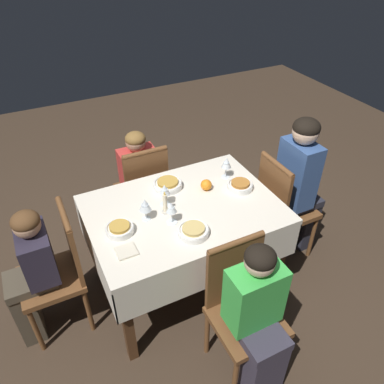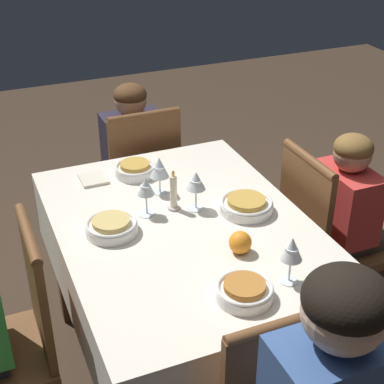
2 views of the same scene
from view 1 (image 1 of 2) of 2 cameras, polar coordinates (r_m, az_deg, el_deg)
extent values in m
plane|color=#3D2D21|center=(3.04, -1.12, -13.85)|extent=(8.00, 8.00, 0.00)
cube|color=silver|center=(2.50, -1.33, -2.70)|extent=(1.26, 0.91, 0.04)
cube|color=silver|center=(2.92, -5.07, 0.10)|extent=(1.26, 0.01, 0.26)
cube|color=silver|center=(2.31, 3.60, -11.89)|extent=(1.26, 0.01, 0.26)
cube|color=silver|center=(2.85, 10.17, -1.40)|extent=(0.01, 0.91, 0.26)
cube|color=silver|center=(2.47, -14.70, -9.36)|extent=(0.01, 0.91, 0.26)
cube|color=#4C2D19|center=(3.22, 4.88, -1.34)|extent=(0.06, 0.06, 0.74)
cube|color=#4C2D19|center=(2.92, -14.60, -7.33)|extent=(0.06, 0.06, 0.74)
cube|color=#4C2D19|center=(2.77, 13.06, -10.14)|extent=(0.06, 0.06, 0.74)
cube|color=#4C2D19|center=(2.42, -9.80, -18.94)|extent=(0.06, 0.06, 0.74)
cube|color=brown|center=(3.11, 14.33, -2.62)|extent=(0.39, 0.39, 0.04)
cube|color=brown|center=(2.86, 12.27, 0.24)|extent=(0.03, 0.36, 0.46)
cylinder|color=brown|center=(2.73, 12.89, 4.15)|extent=(0.04, 0.35, 0.04)
cylinder|color=brown|center=(3.26, 17.85, -6.52)|extent=(0.03, 0.03, 0.42)
cylinder|color=brown|center=(3.43, 14.24, -3.18)|extent=(0.03, 0.03, 0.42)
cylinder|color=brown|center=(3.08, 13.15, -8.59)|extent=(0.03, 0.03, 0.42)
cylinder|color=brown|center=(3.26, 9.62, -4.92)|extent=(0.03, 0.03, 0.42)
cube|color=brown|center=(3.23, -7.68, 0.07)|extent=(0.39, 0.39, 0.04)
cube|color=brown|center=(2.95, -6.87, 2.13)|extent=(0.36, 0.03, 0.46)
cylinder|color=brown|center=(2.82, -7.21, 6.00)|extent=(0.35, 0.04, 0.04)
cylinder|color=brown|center=(3.54, -5.78, -0.73)|extent=(0.03, 0.03, 0.42)
cylinder|color=brown|center=(3.46, -10.93, -2.22)|extent=(0.03, 0.03, 0.42)
cylinder|color=brown|center=(3.29, -3.61, -3.91)|extent=(0.03, 0.03, 0.42)
cylinder|color=brown|center=(3.21, -9.13, -5.60)|extent=(0.03, 0.03, 0.42)
cube|color=brown|center=(2.33, 8.38, -18.98)|extent=(0.39, 0.39, 0.04)
cube|color=brown|center=(2.22, 6.39, -11.97)|extent=(0.36, 0.03, 0.46)
cylinder|color=brown|center=(2.05, 6.82, -7.70)|extent=(0.35, 0.04, 0.04)
cylinder|color=brown|center=(2.40, 6.55, -26.57)|extent=(0.03, 0.03, 0.42)
cylinder|color=brown|center=(2.52, 13.61, -23.02)|extent=(0.03, 0.03, 0.42)
cylinder|color=brown|center=(2.54, 2.32, -20.63)|extent=(0.03, 0.03, 0.42)
cylinder|color=brown|center=(2.65, 9.03, -17.70)|extent=(0.03, 0.03, 0.42)
cube|color=brown|center=(2.66, -20.72, -12.33)|extent=(0.39, 0.39, 0.04)
cube|color=brown|center=(2.49, -17.95, -7.38)|extent=(0.03, 0.36, 0.46)
cylinder|color=brown|center=(2.34, -18.99, -3.28)|extent=(0.04, 0.35, 0.04)
cylinder|color=brown|center=(2.95, -23.53, -13.83)|extent=(0.03, 0.03, 0.42)
cylinder|color=brown|center=(2.74, -22.63, -18.89)|extent=(0.03, 0.03, 0.42)
cylinder|color=brown|center=(2.94, -17.07, -12.11)|extent=(0.03, 0.03, 0.42)
cylinder|color=brown|center=(2.72, -15.49, -17.02)|extent=(0.03, 0.03, 0.42)
cube|color=#282833|center=(3.35, 16.46, -4.39)|extent=(0.14, 0.22, 0.46)
cube|color=#282833|center=(3.14, 16.08, -1.31)|extent=(0.31, 0.24, 0.06)
cube|color=#38568E|center=(2.93, 15.76, 2.73)|extent=(0.18, 0.30, 0.52)
sphere|color=beige|center=(2.75, 16.96, 8.80)|extent=(0.19, 0.19, 0.19)
ellipsoid|color=black|center=(2.74, 17.08, 9.41)|extent=(0.19, 0.19, 0.13)
cube|color=#4C4233|center=(3.51, -8.53, -0.92)|extent=(0.23, 0.14, 0.46)
cube|color=#4C4233|center=(3.29, -8.43, 1.83)|extent=(0.24, 0.31, 0.06)
cube|color=red|center=(3.12, -8.21, 3.83)|extent=(0.30, 0.18, 0.31)
sphere|color=tan|center=(3.00, -8.59, 7.55)|extent=(0.16, 0.16, 0.16)
ellipsoid|color=brown|center=(2.99, -8.64, 8.02)|extent=(0.16, 0.16, 0.11)
cube|color=#383342|center=(2.43, 10.73, -25.12)|extent=(0.22, 0.14, 0.46)
cube|color=#383342|center=(2.24, 10.19, -20.34)|extent=(0.24, 0.31, 0.06)
cube|color=green|center=(2.10, 9.50, -15.35)|extent=(0.30, 0.18, 0.38)
sphere|color=beige|center=(1.90, 10.30, -10.35)|extent=(0.16, 0.16, 0.16)
ellipsoid|color=black|center=(1.88, 10.40, -9.77)|extent=(0.16, 0.16, 0.11)
cube|color=#4C4233|center=(2.83, -23.84, -16.17)|extent=(0.14, 0.22, 0.46)
cube|color=#4C4233|center=(2.63, -23.40, -12.24)|extent=(0.31, 0.24, 0.06)
cube|color=#282333|center=(2.49, -22.57, -8.76)|extent=(0.18, 0.30, 0.33)
sphere|color=tan|center=(2.34, -23.93, -4.57)|extent=(0.16, 0.16, 0.16)
ellipsoid|color=brown|center=(2.32, -24.09, -4.05)|extent=(0.16, 0.16, 0.11)
cylinder|color=white|center=(2.67, 7.35, 0.86)|extent=(0.18, 0.18, 0.04)
torus|color=white|center=(2.66, 7.38, 1.24)|extent=(0.18, 0.18, 0.01)
cylinder|color=#B2702D|center=(2.65, 7.39, 1.35)|extent=(0.13, 0.13, 0.02)
cylinder|color=white|center=(2.79, 5.13, 2.33)|extent=(0.06, 0.06, 0.00)
cylinder|color=white|center=(2.76, 5.18, 3.07)|extent=(0.01, 0.01, 0.08)
cone|color=white|center=(2.72, 5.27, 4.50)|extent=(0.07, 0.07, 0.08)
cylinder|color=white|center=(2.73, 5.26, 4.22)|extent=(0.04, 0.04, 0.04)
cylinder|color=white|center=(2.66, -3.74, 1.03)|extent=(0.20, 0.20, 0.04)
torus|color=white|center=(2.65, -3.76, 1.41)|extent=(0.20, 0.20, 0.01)
cylinder|color=gold|center=(2.65, -3.76, 1.52)|extent=(0.15, 0.15, 0.02)
cylinder|color=white|center=(2.52, -4.09, -1.83)|extent=(0.07, 0.07, 0.00)
cylinder|color=white|center=(2.49, -4.14, -1.04)|extent=(0.01, 0.01, 0.08)
cone|color=white|center=(2.45, -4.21, 0.40)|extent=(0.07, 0.07, 0.07)
cylinder|color=white|center=(2.46, -4.20, 0.13)|extent=(0.04, 0.04, 0.03)
cylinder|color=white|center=(2.28, 0.23, -6.11)|extent=(0.19, 0.19, 0.04)
torus|color=white|center=(2.27, 0.23, -5.70)|extent=(0.19, 0.19, 0.01)
cylinder|color=tan|center=(2.26, 0.23, -5.59)|extent=(0.14, 0.14, 0.02)
cylinder|color=white|center=(2.38, -3.06, -4.58)|extent=(0.07, 0.07, 0.00)
cylinder|color=white|center=(2.35, -3.10, -3.78)|extent=(0.01, 0.01, 0.08)
cone|color=white|center=(2.30, -3.16, -2.31)|extent=(0.07, 0.07, 0.07)
cylinder|color=white|center=(2.31, -3.15, -2.59)|extent=(0.04, 0.04, 0.03)
cylinder|color=white|center=(2.34, -10.92, -5.69)|extent=(0.17, 0.17, 0.04)
torus|color=white|center=(2.32, -10.98, -5.29)|extent=(0.17, 0.17, 0.01)
cylinder|color=gold|center=(2.32, -11.00, -5.18)|extent=(0.12, 0.12, 0.02)
cylinder|color=white|center=(2.42, -7.00, -4.02)|extent=(0.06, 0.06, 0.00)
cylinder|color=white|center=(2.39, -7.07, -3.34)|extent=(0.01, 0.01, 0.07)
cone|color=white|center=(2.34, -7.20, -1.88)|extent=(0.08, 0.08, 0.08)
cylinder|color=white|center=(2.35, -7.17, -2.20)|extent=(0.05, 0.05, 0.04)
cylinder|color=beige|center=(2.45, -4.06, -3.01)|extent=(0.05, 0.05, 0.01)
cylinder|color=beige|center=(2.41, -4.13, -1.72)|extent=(0.03, 0.03, 0.13)
ellipsoid|color=#F9C64C|center=(2.36, -4.21, -0.24)|extent=(0.01, 0.01, 0.03)
sphere|color=orange|center=(2.63, 2.18, 1.10)|extent=(0.08, 0.08, 0.08)
cube|color=beige|center=(2.21, -9.98, -8.88)|extent=(0.12, 0.11, 0.01)
camera|label=2|loc=(2.75, 42.90, 19.80)|focal=55.00mm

